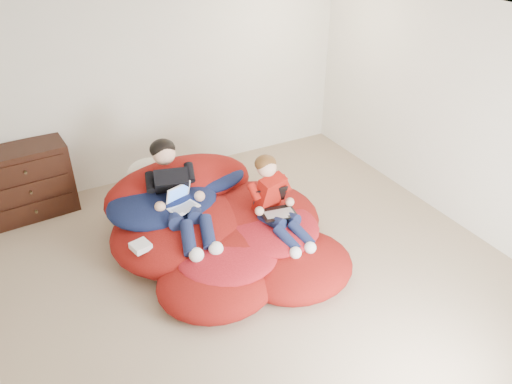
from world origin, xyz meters
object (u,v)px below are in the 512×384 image
object	(u,v)px
dresser	(28,182)
older_boy	(177,190)
beanbag_pile	(217,228)
laptop_white	(181,201)
younger_boy	(275,199)
laptop_black	(275,205)

from	to	relation	value
dresser	older_boy	size ratio (longest dim) A/B	0.77
beanbag_pile	laptop_white	world-z (taller)	laptop_white
dresser	younger_boy	size ratio (longest dim) A/B	1.06
beanbag_pile	older_boy	size ratio (longest dim) A/B	1.87
beanbag_pile	laptop_white	bearing A→B (deg)	161.44
dresser	younger_boy	xyz separation A→B (m)	(2.23, -1.99, 0.21)
younger_boy	laptop_black	xyz separation A→B (m)	(-0.00, -0.00, -0.08)
beanbag_pile	laptop_black	xyz separation A→B (m)	(0.54, -0.32, 0.31)
older_boy	younger_boy	size ratio (longest dim) A/B	1.38
beanbag_pile	laptop_black	world-z (taller)	beanbag_pile
younger_boy	older_boy	bearing A→B (deg)	147.56
laptop_black	beanbag_pile	bearing A→B (deg)	149.18
beanbag_pile	laptop_white	xyz separation A→B (m)	(-0.34, 0.11, 0.38)
older_boy	dresser	bearing A→B (deg)	133.43
laptop_black	older_boy	bearing A→B (deg)	147.52
beanbag_pile	younger_boy	bearing A→B (deg)	-30.76
laptop_black	younger_boy	bearing A→B (deg)	90.00
older_boy	laptop_black	world-z (taller)	older_boy
older_boy	younger_boy	bearing A→B (deg)	-32.44
dresser	older_boy	distance (m)	1.99
younger_boy	laptop_white	world-z (taller)	younger_boy
beanbag_pile	younger_boy	size ratio (longest dim) A/B	2.59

